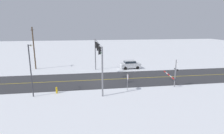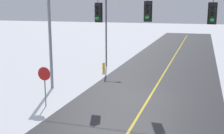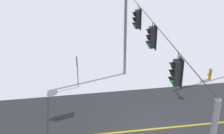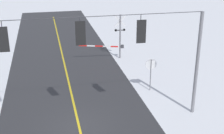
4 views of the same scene
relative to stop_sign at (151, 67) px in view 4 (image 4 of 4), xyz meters
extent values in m
plane|color=white|center=(5.49, 3.56, -1.71)|extent=(160.00, 160.00, 0.00)
cylinder|color=gray|center=(-1.51, 3.56, 1.39)|extent=(0.20, 0.20, 6.20)
cylinder|color=#38383D|center=(5.49, 3.56, 4.49)|extent=(14.00, 0.04, 0.04)
cylinder|color=#38383D|center=(2.00, 3.56, 4.31)|extent=(0.04, 0.04, 0.35)
cube|color=black|center=(2.00, 3.56, 3.60)|extent=(0.34, 0.28, 1.08)
cube|color=black|center=(2.00, 3.72, 3.60)|extent=(0.52, 0.03, 1.26)
sphere|color=black|center=(2.00, 3.41, 3.92)|extent=(0.24, 0.24, 0.24)
cube|color=black|center=(2.00, 3.34, 4.00)|extent=(0.26, 0.16, 0.03)
sphere|color=black|center=(2.00, 3.41, 3.60)|extent=(0.24, 0.24, 0.24)
cube|color=black|center=(2.00, 3.34, 3.68)|extent=(0.26, 0.16, 0.03)
sphere|color=green|center=(2.00, 3.41, 3.28)|extent=(0.24, 0.24, 0.24)
cube|color=black|center=(2.00, 3.34, 3.36)|extent=(0.26, 0.16, 0.03)
cylinder|color=#38383D|center=(5.21, 3.56, 4.36)|extent=(0.04, 0.04, 0.25)
cube|color=black|center=(5.21, 3.56, 3.69)|extent=(0.34, 0.28, 1.08)
cube|color=black|center=(5.21, 3.72, 3.69)|extent=(0.52, 0.03, 1.26)
sphere|color=black|center=(5.21, 3.41, 4.01)|extent=(0.24, 0.24, 0.24)
cube|color=black|center=(5.21, 3.34, 4.10)|extent=(0.26, 0.16, 0.03)
sphere|color=black|center=(5.21, 3.41, 3.69)|extent=(0.24, 0.24, 0.24)
cube|color=black|center=(5.21, 3.34, 3.78)|extent=(0.26, 0.16, 0.03)
sphere|color=green|center=(5.21, 3.41, 3.37)|extent=(0.24, 0.24, 0.24)
cube|color=black|center=(5.21, 3.34, 3.46)|extent=(0.26, 0.16, 0.03)
cylinder|color=#38383D|center=(8.96, 3.56, 4.31)|extent=(0.04, 0.04, 0.34)
cube|color=black|center=(8.96, 3.56, 3.60)|extent=(0.34, 0.28, 1.08)
cube|color=black|center=(8.96, 3.72, 3.60)|extent=(0.52, 0.03, 1.26)
sphere|color=black|center=(8.96, 3.41, 3.92)|extent=(0.24, 0.24, 0.24)
cube|color=black|center=(8.96, 3.34, 4.01)|extent=(0.26, 0.16, 0.03)
sphere|color=black|center=(8.96, 3.41, 3.60)|extent=(0.24, 0.24, 0.24)
cube|color=black|center=(8.96, 3.34, 3.69)|extent=(0.26, 0.16, 0.03)
sphere|color=green|center=(8.96, 3.41, 3.28)|extent=(0.24, 0.24, 0.24)
cube|color=black|center=(8.96, 3.34, 3.37)|extent=(0.26, 0.16, 0.03)
cylinder|color=gray|center=(0.00, 0.02, -0.56)|extent=(0.07, 0.07, 2.30)
cylinder|color=#B71414|center=(0.00, -0.02, 0.24)|extent=(0.76, 0.03, 0.76)
cylinder|color=white|center=(0.00, 0.00, 0.24)|extent=(0.80, 0.01, 0.80)
cylinder|color=gray|center=(0.42, -7.05, 0.29)|extent=(0.14, 0.14, 4.00)
cube|color=white|center=(0.42, -7.10, 1.69)|extent=(0.98, 0.04, 0.98)
cube|color=white|center=(0.42, -7.10, 1.69)|extent=(0.98, 0.04, 0.98)
cube|color=#38383D|center=(0.42, -7.09, 0.89)|extent=(0.80, 0.06, 0.08)
sphere|color=black|center=(0.04, -7.15, 0.89)|extent=(0.22, 0.22, 0.22)
sphere|color=black|center=(0.80, -7.15, 0.89)|extent=(0.22, 0.22, 0.22)
cube|color=red|center=(0.96, -7.05, -0.58)|extent=(0.72, 0.08, 0.17)
cube|color=white|center=(1.66, -7.05, -0.51)|extent=(0.72, 0.08, 0.17)
cube|color=red|center=(2.37, -7.05, -0.44)|extent=(0.72, 0.08, 0.17)
cube|color=white|center=(3.07, -7.05, -0.37)|extent=(0.72, 0.08, 0.17)
cube|color=red|center=(3.78, -7.05, -0.30)|extent=(0.72, 0.08, 0.17)
cube|color=#38383D|center=(0.24, -7.05, -0.61)|extent=(0.28, 0.20, 0.28)
camera|label=1|loc=(-22.74, 5.60, 7.00)|focal=28.94mm
camera|label=2|loc=(8.53, -14.40, 4.05)|focal=47.09mm
camera|label=3|loc=(20.42, -0.88, 9.70)|focal=54.18mm
camera|label=4|loc=(7.01, 19.03, 7.78)|focal=50.23mm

